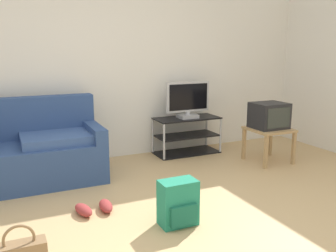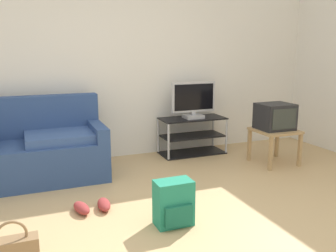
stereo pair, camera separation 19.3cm
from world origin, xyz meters
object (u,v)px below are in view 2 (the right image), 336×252
(crt_tv, at_px, (275,116))
(handbag, at_px, (13,251))
(tv_stand, at_px, (192,136))
(flat_tv, at_px, (193,100))
(backpack, at_px, (174,203))
(sneakers_pair, at_px, (93,206))
(couch, at_px, (11,152))
(side_table, at_px, (275,135))

(crt_tv, xyz_separation_m, handbag, (-3.13, -1.26, -0.51))
(tv_stand, bearing_deg, flat_tv, -90.00)
(backpack, height_order, sneakers_pair, backpack)
(couch, height_order, crt_tv, couch)
(side_table, bearing_deg, sneakers_pair, -167.22)
(flat_tv, xyz_separation_m, side_table, (0.79, -0.79, -0.39))
(backpack, bearing_deg, flat_tv, 80.45)
(couch, height_order, side_table, couch)
(crt_tv, height_order, sneakers_pair, crt_tv)
(side_table, distance_m, crt_tv, 0.24)
(backpack, xyz_separation_m, handbag, (-1.26, -0.16, -0.08))
(side_table, xyz_separation_m, backpack, (-1.87, -1.08, -0.19))
(sneakers_pair, bearing_deg, tv_stand, 39.34)
(couch, bearing_deg, handbag, -89.12)
(flat_tv, relative_size, side_table, 1.27)
(tv_stand, distance_m, crt_tv, 1.18)
(side_table, bearing_deg, backpack, -149.90)
(couch, bearing_deg, backpack, -51.77)
(flat_tv, bearing_deg, backpack, -119.95)
(flat_tv, height_order, sneakers_pair, flat_tv)
(couch, height_order, tv_stand, couch)
(couch, xyz_separation_m, crt_tv, (3.16, -0.54, 0.28))
(tv_stand, height_order, handbag, tv_stand)
(couch, distance_m, handbag, 1.81)
(crt_tv, bearing_deg, sneakers_pair, -166.87)
(flat_tv, relative_size, handbag, 1.89)
(crt_tv, bearing_deg, side_table, -90.00)
(backpack, distance_m, sneakers_pair, 0.81)
(side_table, bearing_deg, couch, 170.04)
(side_table, bearing_deg, handbag, -158.33)
(handbag, bearing_deg, side_table, 21.67)
(flat_tv, height_order, crt_tv, flat_tv)
(side_table, xyz_separation_m, sneakers_pair, (-2.46, -0.56, -0.34))
(sneakers_pair, bearing_deg, backpack, -41.52)
(backpack, bearing_deg, couch, 148.64)
(crt_tv, xyz_separation_m, backpack, (-1.87, -1.10, -0.43))
(flat_tv, bearing_deg, tv_stand, 90.00)
(sneakers_pair, bearing_deg, flat_tv, 38.88)
(tv_stand, height_order, side_table, tv_stand)
(couch, distance_m, sneakers_pair, 1.35)
(flat_tv, xyz_separation_m, backpack, (-1.08, -1.88, -0.58))
(couch, height_order, backpack, couch)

